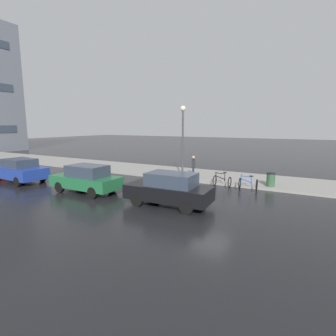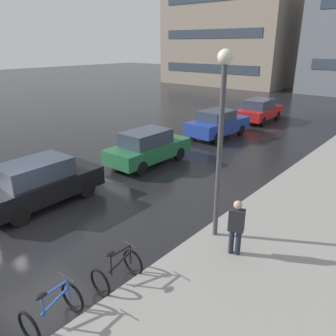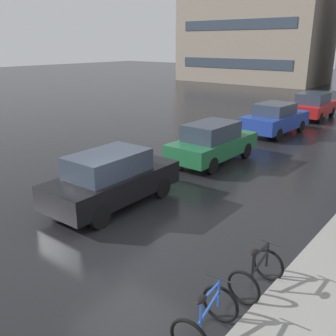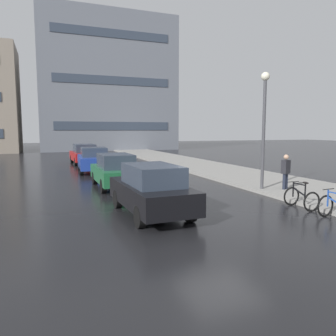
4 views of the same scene
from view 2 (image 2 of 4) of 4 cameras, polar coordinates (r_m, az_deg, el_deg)
name	(u,v)px [view 2 (image 2 of 4)]	position (r m, az deg, el deg)	size (l,w,h in m)	color
ground_plane	(37,238)	(10.71, -21.78, -11.19)	(140.00, 140.00, 0.00)	black
bicycle_nearest	(52,310)	(7.55, -19.55, -22.29)	(0.80, 1.12, 0.93)	black
bicycle_second	(117,270)	(8.20, -8.84, -17.21)	(0.71, 1.08, 0.99)	black
car_black	(40,182)	(12.38, -21.41, -2.36)	(1.92, 4.31, 1.66)	black
car_green	(148,147)	(15.58, -3.52, 3.66)	(1.81, 4.28, 1.64)	#1E6038
car_blue	(217,124)	(20.51, 8.58, 7.67)	(2.14, 4.40, 1.65)	navy
car_red	(259,110)	(25.46, 15.64, 9.70)	(2.06, 4.41, 1.65)	#AD1919
pedestrian	(236,227)	(8.82, 11.77, -9.96)	(0.46, 0.36, 1.70)	#1E2333
streetlamp	(221,125)	(8.69, 9.24, 7.37)	(0.38, 0.38, 5.30)	#424247
building_facade_side	(228,34)	(49.17, 10.47, 21.90)	(17.30, 8.71, 13.26)	gray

